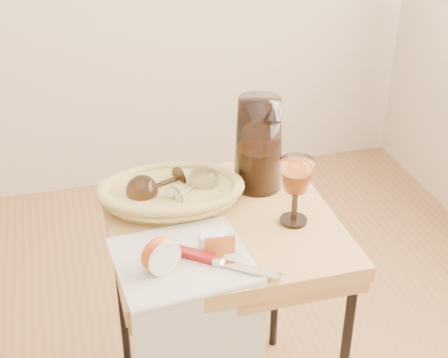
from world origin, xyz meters
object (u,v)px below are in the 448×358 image
object	(u,v)px
apple_half	(159,254)
table_knife	(222,261)
goblet_lying_b	(191,188)
pitcher	(258,143)
side_table	(222,327)
tea_towel	(182,259)
bread_basket	(171,195)
wine_goblet	(295,192)
goblet_lying_a	(158,185)

from	to	relation	value
apple_half	table_knife	distance (m)	0.13
goblet_lying_b	pitcher	bearing A→B (deg)	-18.36
table_knife	side_table	bearing A→B (deg)	112.32
tea_towel	table_knife	bearing A→B (deg)	-34.03
bread_basket	table_knife	size ratio (longest dim) A/B	1.34
goblet_lying_b	table_knife	size ratio (longest dim) A/B	0.54
tea_towel	wine_goblet	distance (m)	0.30
goblet_lying_a	table_knife	size ratio (longest dim) A/B	0.54
goblet_lying_a	wine_goblet	distance (m)	0.33
side_table	pitcher	bearing A→B (deg)	44.89
apple_half	goblet_lying_b	bearing A→B (deg)	39.66
side_table	apple_half	xyz separation A→B (m)	(-0.18, -0.16, 0.38)
bread_basket	table_knife	bearing A→B (deg)	-71.00
bread_basket	goblet_lying_a	world-z (taller)	goblet_lying_a
pitcher	wine_goblet	xyz separation A→B (m)	(0.03, -0.18, -0.04)
goblet_lying_b	apple_half	xyz separation A→B (m)	(-0.12, -0.23, -0.01)
side_table	goblet_lying_b	xyz separation A→B (m)	(-0.06, 0.08, 0.39)
side_table	goblet_lying_a	bearing A→B (deg)	139.96
bread_basket	goblet_lying_a	size ratio (longest dim) A/B	2.48
tea_towel	pitcher	size ratio (longest dim) A/B	1.01
bread_basket	pitcher	world-z (taller)	pitcher
side_table	goblet_lying_b	size ratio (longest dim) A/B	5.33
goblet_lying_a	wine_goblet	size ratio (longest dim) A/B	0.77
tea_towel	goblet_lying_b	size ratio (longest dim) A/B	2.23
side_table	pitcher	distance (m)	0.49
side_table	bread_basket	bearing A→B (deg)	136.97
side_table	goblet_lying_b	world-z (taller)	goblet_lying_b
goblet_lying_a	table_knife	bearing A→B (deg)	84.18
pitcher	table_knife	distance (m)	0.37
goblet_lying_b	tea_towel	bearing A→B (deg)	-142.45
bread_basket	goblet_lying_a	distance (m)	0.04
pitcher	tea_towel	bearing A→B (deg)	-114.09
table_knife	tea_towel	bearing A→B (deg)	-172.45
apple_half	side_table	bearing A→B (deg)	18.74
goblet_lying_b	table_knife	world-z (taller)	goblet_lying_b
wine_goblet	apple_half	distance (m)	0.35
side_table	tea_towel	size ratio (longest dim) A/B	2.39
side_table	bread_basket	distance (m)	0.39
tea_towel	table_knife	world-z (taller)	table_knife
pitcher	goblet_lying_b	bearing A→B (deg)	-144.14
goblet_lying_a	apple_half	bearing A→B (deg)	57.96
goblet_lying_b	bread_basket	bearing A→B (deg)	123.94
bread_basket	table_knife	distance (m)	0.28
goblet_lying_a	apple_half	xyz separation A→B (m)	(-0.05, -0.26, -0.01)
side_table	goblet_lying_a	xyz separation A→B (m)	(-0.13, 0.11, 0.39)
wine_goblet	table_knife	distance (m)	0.25
side_table	goblet_lying_a	size ratio (longest dim) A/B	5.29
bread_basket	apple_half	size ratio (longest dim) A/B	3.76
goblet_lying_a	goblet_lying_b	size ratio (longest dim) A/B	1.01
pitcher	wine_goblet	world-z (taller)	pitcher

